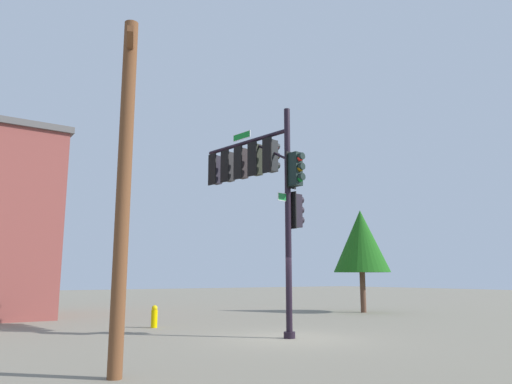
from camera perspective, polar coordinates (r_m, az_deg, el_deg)
name	(u,v)px	position (r m, az deg, el deg)	size (l,w,h in m)	color
ground_plane	(290,338)	(15.73, 3.98, -16.88)	(120.00, 120.00, 0.00)	gray
signal_pole_assembly	(262,178)	(16.92, 0.66, 1.63)	(4.83, 1.56, 7.49)	black
utility_pole	(124,183)	(10.05, -15.36, 0.98)	(1.74, 0.71, 7.24)	brown
fire_hydrant	(154,317)	(19.18, -11.94, -14.21)	(0.33, 0.24, 0.83)	#E4C000
tree_mid	(361,241)	(27.25, 12.31, -5.70)	(3.07, 3.07, 5.54)	brown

